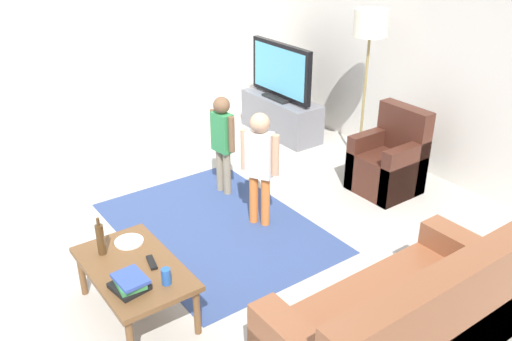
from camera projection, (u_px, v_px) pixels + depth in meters
The scene contains 17 objects.
ground at pixel (200, 255), 4.74m from camera, with size 7.80×7.80×0.00m, color #B2ADA3.
wall_back at pixel (440, 52), 5.72m from camera, with size 6.00×0.12×2.70m, color silver.
wall_left at pixel (64, 38), 6.33m from camera, with size 0.12×6.00×2.70m, color silver.
area_rug at pixel (216, 227), 5.14m from camera, with size 2.20×1.60×0.01m, color #33477A.
tv_stand at pixel (281, 116), 7.14m from camera, with size 1.20×0.44×0.50m.
tv at pixel (281, 72), 6.86m from camera, with size 1.10×0.28×0.71m.
couch at pixel (405, 328), 3.51m from camera, with size 0.80×1.80×0.86m.
armchair at pixel (390, 164), 5.71m from camera, with size 0.60×0.60×0.90m.
floor_lamp at pixel (370, 32), 5.72m from camera, with size 0.36×0.36×1.78m.
child_near_tv at pixel (222, 137), 5.51m from camera, with size 0.35×0.17×1.05m.
child_center at pixel (260, 159), 4.92m from camera, with size 0.33×0.23×1.12m.
coffee_table at pixel (134, 272), 3.92m from camera, with size 1.00×0.60×0.42m.
book_stack at pixel (130, 283), 3.65m from camera, with size 0.27×0.24×0.10m.
bottle at pixel (101, 239), 3.98m from camera, with size 0.06×0.06×0.30m.
tv_remote at pixel (152, 262), 3.92m from camera, with size 0.17×0.05×0.02m, color black.
soda_can at pixel (166, 276), 3.69m from camera, with size 0.07×0.07×0.12m, color #2659B2.
plate at pixel (129, 242), 4.16m from camera, with size 0.22×0.22×0.02m.
Camera 1 is at (3.47, -1.91, 2.75)m, focal length 38.11 mm.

